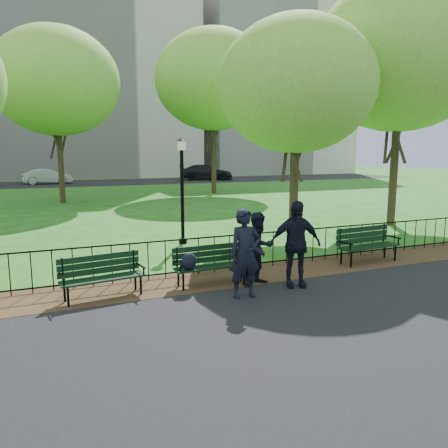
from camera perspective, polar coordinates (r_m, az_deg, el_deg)
name	(u,v)px	position (r m, az deg, el deg)	size (l,w,h in m)	color
ground	(261,297)	(8.88, 4.84, -9.47)	(120.00, 120.00, 0.00)	#295917
asphalt_path	(384,376)	(6.33, 20.19, -18.10)	(60.00, 9.20, 0.01)	black
dirt_strip	(230,277)	(10.16, 0.85, -6.90)	(60.00, 1.60, 0.01)	#3B2518
far_street	(84,183)	(42.69, -17.83, 5.11)	(70.00, 9.00, 0.01)	black
iron_fence	(222,252)	(10.48, -0.26, -3.65)	(24.06, 0.06, 1.00)	black
apartment_mid	(84,46)	(57.04, -17.85, 21.25)	(24.00, 15.00, 30.00)	beige
apartment_east	(266,85)	(63.66, 5.46, 17.61)	(20.00, 15.00, 24.00)	white
park_bench_main	(203,261)	(9.43, -2.78, -4.81)	(1.63, 0.54, 0.92)	black
park_bench_left_a	(102,272)	(9.00, -15.70, -6.01)	(1.68, 0.72, 0.93)	black
park_bench_right_a	(366,241)	(12.00, 18.10, -2.08)	(1.81, 0.67, 1.01)	black
lamppost	(182,187)	(13.69, -5.49, 4.87)	(0.30, 0.30, 3.30)	black
tree_near_e	(297,86)	(15.14, 9.46, 17.40)	(5.18, 5.18, 7.21)	#2D2116
tree_mid_e	(401,55)	(18.71, 22.13, 19.77)	(6.66, 6.66, 9.28)	#2D2116
tree_far_c	(56,82)	(26.56, -21.11, 16.96)	(6.86, 6.86, 9.56)	#2D2116
tree_far_e	(214,80)	(31.01, -1.38, 18.28)	(7.91, 7.91, 11.02)	#2D2116
person_left	(245,254)	(8.58, 2.78, -3.87)	(0.65, 0.42, 1.77)	black
person_mid	(259,249)	(9.45, 4.60, -3.23)	(0.77, 0.40, 1.59)	black
person_right	(295,244)	(9.40, 9.30, -2.57)	(1.09, 0.44, 1.85)	black
sedan_silver	(47,176)	(42.45, -22.07, 5.79)	(1.45, 4.16, 1.37)	#AFB1B7
sedan_dark	(206,172)	(45.14, -2.34, 6.76)	(2.20, 5.41, 1.57)	black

